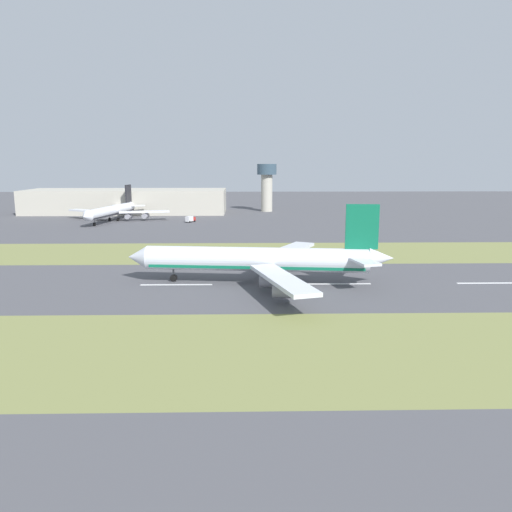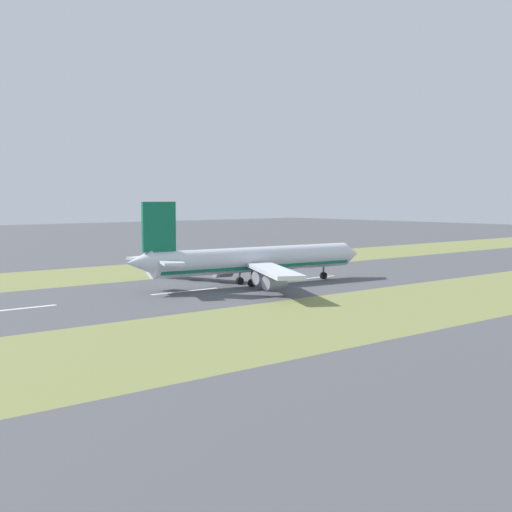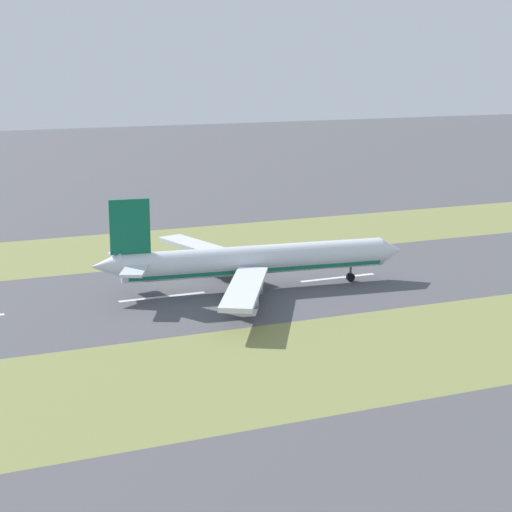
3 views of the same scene
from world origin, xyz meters
The scene contains 11 objects.
ground_plane centered at (0.00, 0.00, 0.00)m, with size 800.00×800.00×0.00m, color #4C4C51.
grass_median_west centered at (-45.00, 0.00, 0.00)m, with size 40.00×600.00×0.01m, color olive.
grass_median_east centered at (45.00, 0.00, 0.00)m, with size 40.00×600.00×0.01m, color olive.
centreline_dash_near centered at (0.00, -57.65, 0.01)m, with size 1.20×18.00×0.01m, color silver.
centreline_dash_mid centered at (0.00, -17.65, 0.01)m, with size 1.20×18.00×0.01m, color silver.
centreline_dash_far centered at (0.00, 22.35, 0.01)m, with size 1.20×18.00×0.01m, color silver.
airplane_main_jet centered at (1.11, 0.46, 6.02)m, with size 63.76×67.20×20.20m.
terminal_building centered at (181.26, 76.28, 7.04)m, with size 36.00×118.08×14.07m, color #B2AD9E.
control_tower centered at (188.86, -8.37, 17.96)m, with size 12.00×12.00×29.13m.
airplane_parked_apron centered at (137.92, 73.85, 5.33)m, with size 59.23×55.89×17.87m.
service_truck centered at (132.38, 33.08, 1.67)m, with size 6.29×4.91×3.10m.
Camera 1 is at (-121.69, 5.02, 30.20)m, focal length 35.00 mm.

